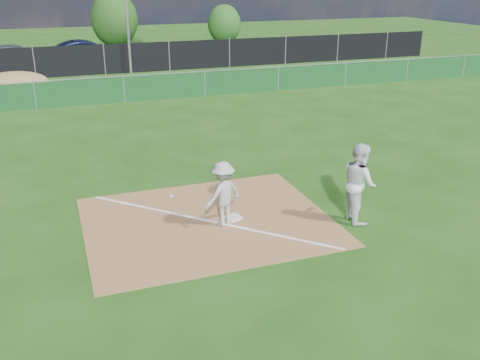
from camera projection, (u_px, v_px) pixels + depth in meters
name	position (u px, v px, depth m)	size (l,w,h in m)	color
ground	(144.00, 129.00, 21.26)	(90.00, 90.00, 0.00)	#19430E
infield_dirt	(208.00, 221.00, 13.36)	(6.00, 5.00, 0.02)	brown
foul_line	(208.00, 220.00, 13.36)	(0.08, 7.00, 0.01)	white
green_fence	(124.00, 90.00, 25.43)	(44.00, 0.05, 1.20)	#0F3918
dirt_mound	(14.00, 84.00, 26.94)	(3.38, 2.60, 1.17)	olive
black_fence	(104.00, 59.00, 32.34)	(46.00, 0.04, 1.80)	black
parking_lot	(97.00, 62.00, 37.06)	(46.00, 9.00, 0.01)	black
light_pole	(126.00, 5.00, 31.43)	(0.16, 0.16, 8.00)	slate
first_base	(233.00, 218.00, 13.44)	(0.34, 0.34, 0.07)	silver
play_at_first	(223.00, 194.00, 12.89)	(1.92, 0.96, 1.62)	#B0AFB2
runner	(359.00, 182.00, 13.11)	(0.97, 0.76, 2.00)	silver
car_left	(14.00, 55.00, 34.95)	(1.81, 4.49, 1.53)	#989B9F
car_mid	(87.00, 53.00, 35.46)	(1.72, 4.94, 1.63)	black
car_right	(192.00, 51.00, 38.11)	(1.64, 4.03, 1.17)	black
tree_mid	(114.00, 19.00, 43.05)	(3.74, 3.74, 4.44)	#382316
tree_right	(224.00, 24.00, 45.52)	(2.81, 2.81, 3.33)	#382316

